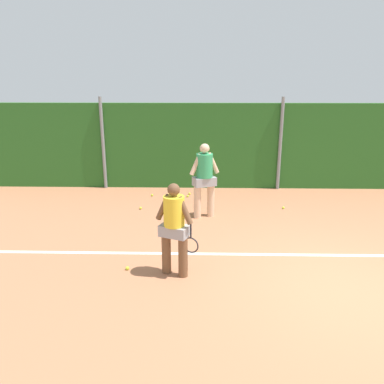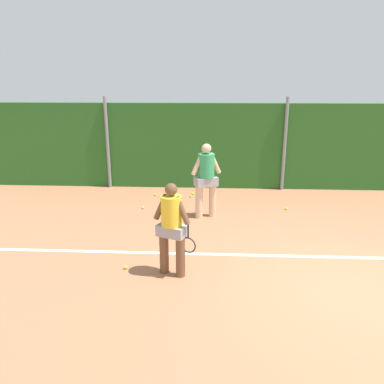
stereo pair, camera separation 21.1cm
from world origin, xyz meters
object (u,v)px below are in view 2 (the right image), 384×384
(tennis_ball_1, at_px, (126,267))
(tennis_ball_7, at_px, (286,209))
(tennis_ball_2, at_px, (143,208))
(tennis_ball_8, at_px, (193,194))
(player_foreground_near, at_px, (172,225))
(tennis_ball_3, at_px, (191,196))
(player_midcourt, at_px, (206,177))
(tennis_ball_6, at_px, (166,248))
(tennis_ball_0, at_px, (155,195))

(tennis_ball_1, height_order, tennis_ball_7, same)
(tennis_ball_2, relative_size, tennis_ball_8, 1.00)
(player_foreground_near, height_order, tennis_ball_8, player_foreground_near)
(tennis_ball_3, xyz_separation_m, tennis_ball_7, (2.56, -0.98, 0.00))
(player_midcourt, height_order, tennis_ball_8, player_midcourt)
(player_foreground_near, height_order, tennis_ball_2, player_foreground_near)
(player_midcourt, xyz_separation_m, tennis_ball_8, (-0.42, 1.85, -0.99))
(tennis_ball_7, bearing_deg, tennis_ball_1, -135.72)
(tennis_ball_3, height_order, tennis_ball_7, same)
(player_foreground_near, bearing_deg, tennis_ball_3, 111.87)
(tennis_ball_2, relative_size, tennis_ball_3, 1.00)
(player_foreground_near, bearing_deg, tennis_ball_8, 111.37)
(player_foreground_near, xyz_separation_m, tennis_ball_2, (-1.14, 3.41, -0.88))
(player_foreground_near, distance_m, tennis_ball_7, 4.48)
(tennis_ball_7, bearing_deg, tennis_ball_6, -138.06)
(tennis_ball_0, height_order, tennis_ball_2, same)
(player_foreground_near, distance_m, tennis_ball_2, 3.70)
(player_foreground_near, relative_size, tennis_ball_0, 24.81)
(tennis_ball_1, distance_m, tennis_ball_8, 4.72)
(player_midcourt, height_order, tennis_ball_2, player_midcourt)
(player_foreground_near, bearing_deg, tennis_ball_2, 131.13)
(tennis_ball_6, bearing_deg, tennis_ball_1, -127.15)
(player_midcourt, xyz_separation_m, tennis_ball_7, (2.10, 0.63, -0.99))
(player_foreground_near, distance_m, tennis_ball_0, 4.76)
(tennis_ball_1, relative_size, tennis_ball_8, 1.00)
(tennis_ball_6, bearing_deg, tennis_ball_0, 101.86)
(player_midcourt, height_order, tennis_ball_6, player_midcourt)
(tennis_ball_2, relative_size, tennis_ball_6, 1.00)
(tennis_ball_6, bearing_deg, tennis_ball_7, 41.94)
(player_midcourt, xyz_separation_m, tennis_ball_3, (-0.46, 1.61, -0.99))
(tennis_ball_1, xyz_separation_m, tennis_ball_3, (0.92, 4.38, 0.00))
(tennis_ball_7, distance_m, tennis_ball_8, 2.80)
(tennis_ball_0, distance_m, tennis_ball_6, 3.69)
(tennis_ball_0, xyz_separation_m, tennis_ball_7, (3.61, -1.05, 0.00))
(player_midcourt, distance_m, tennis_ball_6, 2.30)
(player_midcourt, height_order, tennis_ball_7, player_midcourt)
(tennis_ball_7, xyz_separation_m, tennis_ball_8, (-2.52, 1.23, 0.00))
(tennis_ball_2, distance_m, tennis_ball_3, 1.63)
(tennis_ball_0, bearing_deg, player_foreground_near, -77.85)
(tennis_ball_0, distance_m, tennis_ball_1, 4.45)
(tennis_ball_0, relative_size, tennis_ball_3, 1.00)
(player_midcourt, height_order, tennis_ball_0, player_midcourt)
(tennis_ball_0, xyz_separation_m, tennis_ball_8, (1.09, 0.18, 0.00))
(tennis_ball_0, bearing_deg, tennis_ball_7, -16.22)
(tennis_ball_2, xyz_separation_m, tennis_ball_3, (1.20, 1.10, 0.00))
(tennis_ball_0, relative_size, tennis_ball_2, 1.00)
(tennis_ball_3, distance_m, tennis_ball_7, 2.74)
(tennis_ball_6, relative_size, tennis_ball_8, 1.00)
(player_midcourt, relative_size, tennis_ball_2, 27.64)
(player_midcourt, bearing_deg, tennis_ball_1, 41.44)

